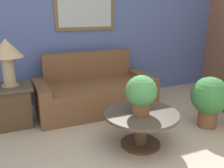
% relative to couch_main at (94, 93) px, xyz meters
% --- Properties ---
extents(wall_back, '(7.86, 0.09, 2.60)m').
position_rel_couch_main_xyz_m(wall_back, '(-0.01, 0.62, 1.01)').
color(wall_back, '#5166A8').
rests_on(wall_back, ground_plane).
extents(couch_main, '(1.94, 0.94, 0.95)m').
position_rel_couch_main_xyz_m(couch_main, '(0.00, 0.00, 0.00)').
color(couch_main, brown).
rests_on(couch_main, ground_plane).
extents(coffee_table, '(0.92, 0.92, 0.44)m').
position_rel_couch_main_xyz_m(coffee_table, '(0.14, -1.37, 0.02)').
color(coffee_table, '#4C3823').
rests_on(coffee_table, ground_plane).
extents(side_table, '(0.57, 0.57, 0.61)m').
position_rel_couch_main_xyz_m(side_table, '(-1.31, -0.12, 0.01)').
color(side_table, '#4C3823').
rests_on(side_table, ground_plane).
extents(table_lamp, '(0.45, 0.45, 0.67)m').
position_rel_couch_main_xyz_m(table_lamp, '(-1.31, -0.12, 0.79)').
color(table_lamp, tan).
rests_on(table_lamp, side_table).
extents(potted_plant_on_table, '(0.38, 0.38, 0.47)m').
position_rel_couch_main_xyz_m(potted_plant_on_table, '(0.11, -1.39, 0.41)').
color(potted_plant_on_table, brown).
rests_on(potted_plant_on_table, coffee_table).
extents(potted_plant_floor, '(0.54, 0.54, 0.75)m').
position_rel_couch_main_xyz_m(potted_plant_floor, '(1.30, -1.29, 0.14)').
color(potted_plant_floor, brown).
rests_on(potted_plant_floor, ground_plane).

